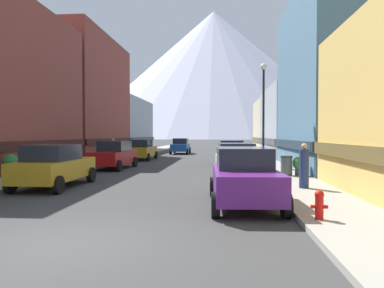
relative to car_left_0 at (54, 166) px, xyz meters
name	(u,v)px	position (x,y,z in m)	size (l,w,h in m)	color
ground_plane	(63,246)	(3.80, -7.41, -0.90)	(400.00, 400.00, 0.00)	#363636
sidewalk_left	(143,152)	(-2.45, 27.59, -0.82)	(2.50, 100.00, 0.15)	gray
sidewalk_right	(248,153)	(10.05, 27.59, -0.82)	(2.50, 100.00, 0.15)	gray
storefront_left_2	(81,100)	(-6.77, 19.51, 4.71)	(6.45, 13.55, 11.58)	brown
storefront_left_3	(108,126)	(-8.62, 33.18, 2.47)	(10.13, 13.73, 6.99)	#99A5B2
storefront_right_1	(367,85)	(15.83, 8.60, 4.36)	(9.36, 11.48, 10.87)	slate
storefront_right_2	(315,124)	(15.83, 20.72, 2.30)	(9.36, 12.20, 6.64)	#99A5B2
storefront_right_3	(281,128)	(14.43, 31.34, 2.20)	(6.56, 8.90, 6.45)	beige
car_left_0	(54,166)	(0.00, 0.00, 0.00)	(2.06, 4.40, 1.78)	#B28419
car_left_1	(114,155)	(0.00, 8.11, 0.00)	(2.24, 4.48, 1.78)	#9E1111
car_left_2	(142,150)	(0.00, 16.05, 0.00)	(2.09, 4.41, 1.78)	#B28419
car_right_0	(244,176)	(7.60, -3.09, 0.00)	(2.23, 4.48, 1.78)	#591E72
car_right_1	(236,161)	(7.60, 3.27, 0.00)	(2.25, 4.49, 1.78)	silver
car_right_2	(231,152)	(7.60, 12.11, 0.00)	(2.23, 4.47, 1.78)	black
car_driving_0	(181,146)	(2.20, 26.46, 0.00)	(2.06, 4.40, 1.78)	#19478C
fire_hydrant_near	(319,204)	(9.25, -5.41, -0.37)	(0.40, 0.22, 0.70)	red
trash_bin_right	(286,166)	(10.15, 3.89, -0.26)	(0.59, 0.59, 0.98)	#4C5156
potted_plant_0	(288,163)	(10.80, 7.12, -0.38)	(0.55, 0.55, 0.77)	#4C4C51
potted_plant_1	(11,163)	(-3.20, 2.11, -0.09)	(0.75, 0.75, 1.09)	brown
potted_plant_2	(300,165)	(10.80, 3.83, -0.21)	(0.71, 0.71, 0.98)	#4C4C51
pedestrian_0	(304,167)	(10.05, -0.32, 0.04)	(0.36, 0.36, 1.71)	navy
pedestrian_1	(113,149)	(-2.45, 15.86, 0.06)	(0.36, 0.36, 1.74)	brown
streetlamp_right	(264,101)	(9.15, 5.17, 3.09)	(0.36, 0.36, 5.86)	black
mountain_backdrop	(213,75)	(0.88, 252.59, 46.32)	(206.12, 206.12, 94.45)	silver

